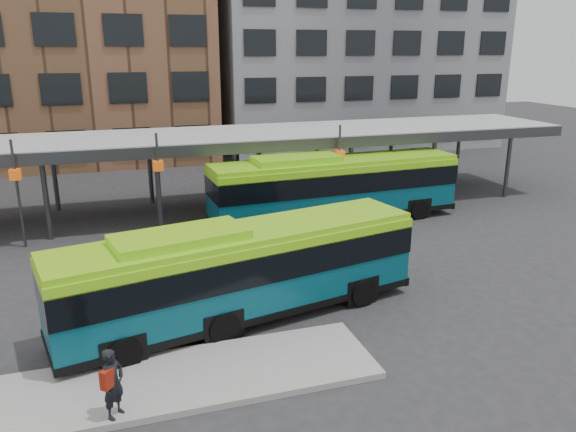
# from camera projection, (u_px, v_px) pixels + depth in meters

# --- Properties ---
(ground) EXTENTS (120.00, 120.00, 0.00)m
(ground) POSITION_uv_depth(u_px,v_px,m) (283.00, 313.00, 18.74)
(ground) COLOR #28282B
(ground) RESTS_ON ground
(boarding_island) EXTENTS (14.00, 3.00, 0.18)m
(boarding_island) POSITION_uv_depth(u_px,v_px,m) (113.00, 391.00, 14.38)
(boarding_island) COLOR gray
(boarding_island) RESTS_ON ground
(canopy) EXTENTS (40.00, 6.53, 4.80)m
(canopy) POSITION_uv_depth(u_px,v_px,m) (209.00, 139.00, 29.32)
(canopy) COLOR #999B9E
(canopy) RESTS_ON ground
(building_brick) EXTENTS (26.00, 14.00, 22.00)m
(building_brick) POSITION_uv_depth(u_px,v_px,m) (28.00, 12.00, 41.81)
(building_brick) COLOR brown
(building_brick) RESTS_ON ground
(building_grey) EXTENTS (24.00, 14.00, 20.00)m
(building_grey) POSITION_uv_depth(u_px,v_px,m) (348.00, 29.00, 49.67)
(building_grey) COLOR slate
(building_grey) RESTS_ON ground
(bus_front) EXTENTS (12.21, 4.99, 3.29)m
(bus_front) POSITION_uv_depth(u_px,v_px,m) (240.00, 270.00, 17.92)
(bus_front) COLOR #084758
(bus_front) RESTS_ON ground
(bus_rear) EXTENTS (12.83, 3.45, 3.50)m
(bus_rear) POSITION_uv_depth(u_px,v_px,m) (334.00, 186.00, 28.14)
(bus_rear) COLOR #084758
(bus_rear) RESTS_ON ground
(pedestrian) EXTENTS (0.73, 0.76, 1.75)m
(pedestrian) POSITION_uv_depth(u_px,v_px,m) (113.00, 383.00, 13.01)
(pedestrian) COLOR black
(pedestrian) RESTS_ON boarding_island
(bike_rack) EXTENTS (4.11, 1.12, 1.01)m
(bike_rack) POSITION_uv_depth(u_px,v_px,m) (422.00, 190.00, 32.94)
(bike_rack) COLOR slate
(bike_rack) RESTS_ON ground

